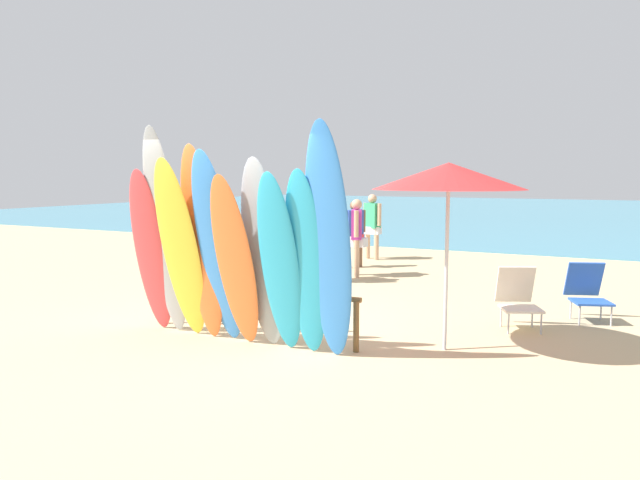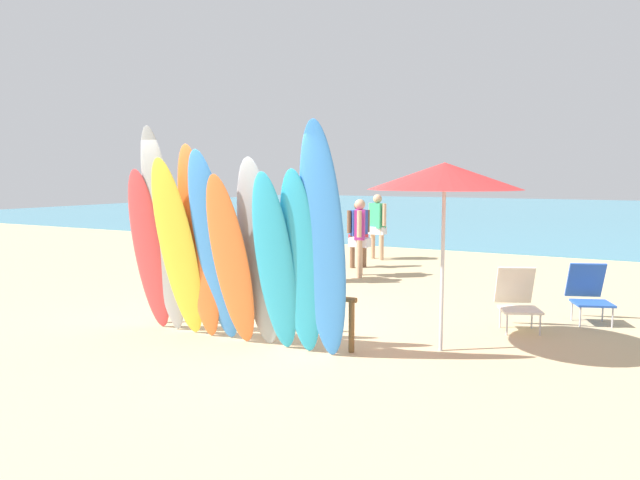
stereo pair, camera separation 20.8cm
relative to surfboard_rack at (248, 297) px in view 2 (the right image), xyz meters
The scene contains 20 objects.
ground 14.01m from the surfboard_rack, 90.00° to the left, with size 60.00×60.00×0.00m, color tan.
ocean_water 29.85m from the surfboard_rack, 90.00° to the left, with size 60.00×40.00×0.02m, color teal.
surfboard_rack is the anchor object (origin of this frame).
surfboard_red_0 1.45m from the surfboard_rack, 162.25° to the right, with size 0.50×0.07×2.19m, color #D13D42.
surfboard_grey_1 1.37m from the surfboard_rack, 156.89° to the right, with size 0.47×0.06×2.72m, color #999EA3.
surfboard_yellow_2 1.07m from the surfboard_rack, 143.35° to the right, with size 0.54×0.06×2.36m, color yellow.
surfboard_orange_3 0.93m from the surfboard_rack, 132.40° to the right, with size 0.49×0.07×2.47m, color orange.
surfboard_blue_4 0.84m from the surfboard_rack, 106.98° to the right, with size 0.55×0.07×2.44m, color #337AD1.
surfboard_orange_5 0.74m from the surfboard_rack, 76.58° to the right, with size 0.52×0.06×2.15m, color orange.
surfboard_grey_6 0.84m from the surfboard_rack, 40.70° to the right, with size 0.54×0.07×2.31m, color #999EA3.
surfboard_teal_7 1.01m from the surfboard_rack, 33.44° to the right, with size 0.49×0.08×2.17m, color #289EC6.
surfboard_teal_8 1.24m from the surfboard_rack, 22.29° to the right, with size 0.47×0.07×2.18m, color #289EC6.
surfboard_blue_9 1.62m from the surfboard_rack, 18.63° to the right, with size 0.52×0.08×2.69m, color #337AD1.
beachgoer_midbeach 7.43m from the surfboard_rack, 99.93° to the left, with size 0.56×0.37×1.61m.
beachgoer_by_water 4.88m from the surfboard_rack, 97.34° to the left, with size 0.41×0.57×1.59m.
beachgoer_strolling 4.02m from the surfboard_rack, 105.49° to the left, with size 0.58×0.41×1.72m.
beachgoer_photographing 6.01m from the surfboard_rack, 100.95° to the left, with size 0.39×0.47×1.50m.
beach_chair_red 4.80m from the surfboard_rack, 37.79° to the left, with size 0.71×0.81×0.82m.
beach_chair_blue 3.61m from the surfboard_rack, 34.40° to the left, with size 0.72×0.80×0.83m.
beach_umbrella 2.88m from the surfboard_rack, 13.26° to the left, with size 1.77×1.77×2.21m.
Camera 2 is at (4.32, -6.07, 2.06)m, focal length 32.92 mm.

